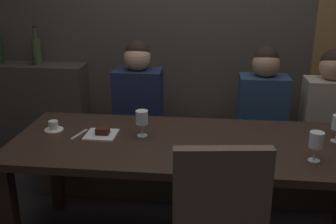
{
  "coord_description": "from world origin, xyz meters",
  "views": [
    {
      "loc": [
        0.09,
        -2.2,
        1.69
      ],
      "look_at": [
        -0.18,
        0.23,
        0.84
      ],
      "focal_mm": 42.72,
      "sensor_mm": 36.0,
      "label": 1
    }
  ],
  "objects_px": {
    "wine_glass_center_front": "(316,141)",
    "espresso_cup": "(54,127)",
    "dining_table": "(194,155)",
    "wine_bottle_pale_label": "(37,51)",
    "diner_far_end": "(329,101)",
    "dessert_plate": "(102,133)",
    "diner_bearded": "(263,99)",
    "wine_glass_near_left": "(142,118)",
    "diner_redhead": "(138,94)",
    "fork_on_table": "(79,134)",
    "banquette_bench": "(197,166)"
  },
  "relations": [
    {
      "from": "wine_glass_center_front",
      "to": "espresso_cup",
      "type": "height_order",
      "value": "wine_glass_center_front"
    },
    {
      "from": "dining_table",
      "to": "wine_bottle_pale_label",
      "type": "relative_size",
      "value": 6.75
    },
    {
      "from": "diner_far_end",
      "to": "dessert_plate",
      "type": "relative_size",
      "value": 3.86
    },
    {
      "from": "diner_bearded",
      "to": "dessert_plate",
      "type": "bearing_deg",
      "value": -147.01
    },
    {
      "from": "wine_glass_near_left",
      "to": "dessert_plate",
      "type": "distance_m",
      "value": 0.27
    },
    {
      "from": "espresso_cup",
      "to": "diner_redhead",
      "type": "bearing_deg",
      "value": 53.34
    },
    {
      "from": "fork_on_table",
      "to": "banquette_bench",
      "type": "bearing_deg",
      "value": 58.1
    },
    {
      "from": "diner_bearded",
      "to": "diner_far_end",
      "type": "relative_size",
      "value": 1.02
    },
    {
      "from": "dining_table",
      "to": "diner_far_end",
      "type": "distance_m",
      "value": 1.21
    },
    {
      "from": "dining_table",
      "to": "espresso_cup",
      "type": "distance_m",
      "value": 0.91
    },
    {
      "from": "dessert_plate",
      "to": "fork_on_table",
      "type": "bearing_deg",
      "value": -177.77
    },
    {
      "from": "diner_bearded",
      "to": "fork_on_table",
      "type": "height_order",
      "value": "diner_bearded"
    },
    {
      "from": "diner_redhead",
      "to": "diner_bearded",
      "type": "relative_size",
      "value": 1.04
    },
    {
      "from": "banquette_bench",
      "to": "dessert_plate",
      "type": "height_order",
      "value": "dessert_plate"
    },
    {
      "from": "wine_glass_near_left",
      "to": "fork_on_table",
      "type": "relative_size",
      "value": 0.96
    },
    {
      "from": "diner_far_end",
      "to": "espresso_cup",
      "type": "bearing_deg",
      "value": -160.77
    },
    {
      "from": "diner_bearded",
      "to": "espresso_cup",
      "type": "height_order",
      "value": "diner_bearded"
    },
    {
      "from": "dessert_plate",
      "to": "diner_far_end",
      "type": "bearing_deg",
      "value": 24.45
    },
    {
      "from": "fork_on_table",
      "to": "wine_glass_near_left",
      "type": "bearing_deg",
      "value": 18.91
    },
    {
      "from": "diner_redhead",
      "to": "wine_glass_near_left",
      "type": "height_order",
      "value": "diner_redhead"
    },
    {
      "from": "dining_table",
      "to": "espresso_cup",
      "type": "bearing_deg",
      "value": 174.82
    },
    {
      "from": "dining_table",
      "to": "wine_bottle_pale_label",
      "type": "bearing_deg",
      "value": 143.51
    },
    {
      "from": "diner_redhead",
      "to": "wine_glass_center_front",
      "type": "distance_m",
      "value": 1.41
    },
    {
      "from": "diner_redhead",
      "to": "diner_far_end",
      "type": "distance_m",
      "value": 1.42
    },
    {
      "from": "wine_bottle_pale_label",
      "to": "fork_on_table",
      "type": "relative_size",
      "value": 1.92
    },
    {
      "from": "dining_table",
      "to": "fork_on_table",
      "type": "bearing_deg",
      "value": 177.71
    },
    {
      "from": "diner_redhead",
      "to": "diner_far_end",
      "type": "bearing_deg",
      "value": 2.3
    },
    {
      "from": "wine_glass_center_front",
      "to": "dessert_plate",
      "type": "height_order",
      "value": "wine_glass_center_front"
    },
    {
      "from": "diner_redhead",
      "to": "diner_far_end",
      "type": "height_order",
      "value": "diner_redhead"
    },
    {
      "from": "wine_glass_near_left",
      "to": "dessert_plate",
      "type": "relative_size",
      "value": 0.86
    },
    {
      "from": "diner_far_end",
      "to": "wine_glass_center_front",
      "type": "bearing_deg",
      "value": -108.49
    },
    {
      "from": "diner_far_end",
      "to": "wine_glass_center_front",
      "type": "height_order",
      "value": "diner_far_end"
    },
    {
      "from": "dining_table",
      "to": "banquette_bench",
      "type": "distance_m",
      "value": 0.82
    },
    {
      "from": "wine_bottle_pale_label",
      "to": "espresso_cup",
      "type": "distance_m",
      "value": 1.12
    },
    {
      "from": "espresso_cup",
      "to": "fork_on_table",
      "type": "bearing_deg",
      "value": -16.06
    },
    {
      "from": "diner_redhead",
      "to": "wine_bottle_pale_label",
      "type": "height_order",
      "value": "wine_bottle_pale_label"
    },
    {
      "from": "diner_far_end",
      "to": "espresso_cup",
      "type": "height_order",
      "value": "diner_far_end"
    },
    {
      "from": "dining_table",
      "to": "diner_bearded",
      "type": "relative_size",
      "value": 2.95
    },
    {
      "from": "banquette_bench",
      "to": "wine_glass_center_front",
      "type": "distance_m",
      "value": 1.27
    },
    {
      "from": "dining_table",
      "to": "wine_glass_center_front",
      "type": "distance_m",
      "value": 0.71
    },
    {
      "from": "diner_redhead",
      "to": "diner_far_end",
      "type": "relative_size",
      "value": 1.06
    },
    {
      "from": "wine_glass_near_left",
      "to": "wine_glass_center_front",
      "type": "distance_m",
      "value": 1.0
    },
    {
      "from": "diner_redhead",
      "to": "diner_bearded",
      "type": "height_order",
      "value": "diner_redhead"
    },
    {
      "from": "banquette_bench",
      "to": "fork_on_table",
      "type": "bearing_deg",
      "value": -136.97
    },
    {
      "from": "diner_bearded",
      "to": "diner_far_end",
      "type": "height_order",
      "value": "diner_bearded"
    },
    {
      "from": "diner_redhead",
      "to": "wine_glass_center_front",
      "type": "height_order",
      "value": "diner_redhead"
    },
    {
      "from": "banquette_bench",
      "to": "wine_glass_center_front",
      "type": "xyz_separation_m",
      "value": [
        0.65,
        -0.89,
        0.63
      ]
    },
    {
      "from": "wine_glass_center_front",
      "to": "dessert_plate",
      "type": "relative_size",
      "value": 0.86
    },
    {
      "from": "espresso_cup",
      "to": "banquette_bench",
      "type": "bearing_deg",
      "value": 34.38
    },
    {
      "from": "dining_table",
      "to": "banquette_bench",
      "type": "bearing_deg",
      "value": 90.0
    }
  ]
}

